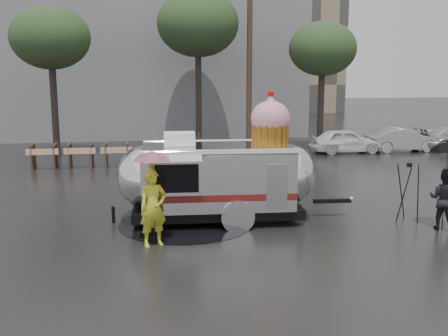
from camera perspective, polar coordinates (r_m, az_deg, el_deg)
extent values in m
plane|color=black|center=(13.50, 3.94, -6.98)|extent=(120.00, 120.00, 0.00)
cylinder|color=black|center=(14.23, -4.20, -6.03)|extent=(3.60, 3.60, 0.01)
cylinder|color=black|center=(17.69, 5.00, -2.71)|extent=(1.66, 1.66, 0.01)
cylinder|color=black|center=(18.62, -4.25, -2.02)|extent=(2.90, 2.90, 0.01)
cube|color=slate|center=(36.65, -10.78, 14.29)|extent=(22.00, 12.00, 13.00)
cylinder|color=#473323|center=(27.09, 2.78, 11.55)|extent=(0.28, 0.28, 9.00)
cylinder|color=#382D26|center=(25.91, -18.04, 7.60)|extent=(0.32, 0.32, 5.85)
ellipsoid|color=#243A1C|center=(25.93, -18.38, 13.34)|extent=(3.64, 3.64, 2.86)
cylinder|color=#382D26|center=(27.71, -2.80, 9.20)|extent=(0.32, 0.32, 6.75)
ellipsoid|color=#243A1C|center=(27.79, -2.86, 15.40)|extent=(4.20, 4.20, 3.30)
cylinder|color=#382D26|center=(27.07, 10.52, 7.57)|extent=(0.32, 0.32, 5.40)
ellipsoid|color=#243A1C|center=(27.06, 10.69, 12.65)|extent=(3.36, 3.36, 2.64)
cube|color=#473323|center=(23.31, -20.07, 1.18)|extent=(0.08, 0.80, 1.00)
cube|color=#473323|center=(23.14, -17.89, 1.25)|extent=(0.08, 0.80, 1.00)
cube|color=#E5590C|center=(22.81, -19.19, 1.67)|extent=(1.30, 0.04, 0.25)
cube|color=#473323|center=(23.05, -16.42, 1.29)|extent=(0.08, 0.80, 1.00)
cube|color=#473323|center=(22.95, -14.19, 1.36)|extent=(0.08, 0.80, 1.00)
cube|color=#E5590C|center=(22.58, -15.45, 1.80)|extent=(1.30, 0.04, 0.25)
cube|color=#473323|center=(22.90, -12.70, 1.41)|extent=(0.08, 0.80, 1.00)
cube|color=#473323|center=(22.85, -10.45, 1.47)|extent=(0.08, 0.80, 1.00)
cube|color=#E5590C|center=(22.45, -11.64, 1.92)|extent=(1.30, 0.04, 0.25)
imported|color=silver|center=(26.67, 13.10, 3.11)|extent=(4.00, 1.80, 1.40)
imported|color=#B2B2B7|center=(27.91, 18.85, 3.14)|extent=(4.00, 1.80, 1.40)
cube|color=silver|center=(14.24, -0.80, -0.74)|extent=(4.09, 2.29, 1.63)
ellipsoid|color=silver|center=(14.54, 7.07, -0.58)|extent=(1.46, 2.15, 1.63)
ellipsoid|color=silver|center=(14.21, -8.84, -0.89)|extent=(1.46, 2.15, 1.63)
cube|color=black|center=(14.46, -0.79, -4.44)|extent=(4.62, 2.04, 0.27)
cylinder|color=black|center=(13.61, 1.47, -5.42)|extent=(0.64, 0.23, 0.64)
cylinder|color=black|center=(15.40, 0.60, -3.50)|extent=(0.64, 0.23, 0.64)
cylinder|color=silver|center=(13.48, 1.54, -5.38)|extent=(0.87, 0.13, 0.87)
cube|color=black|center=(15.05, 11.73, -3.53)|extent=(1.09, 0.16, 0.11)
sphere|color=silver|center=(15.21, 13.69, -3.28)|extent=(0.15, 0.15, 0.15)
cylinder|color=black|center=(14.52, -11.96, -4.99)|extent=(0.10, 0.10, 0.45)
cube|color=#5D1613|center=(13.32, -0.40, -3.35)|extent=(3.99, 0.23, 0.18)
cube|color=#5D1613|center=(15.34, -1.13, -1.47)|extent=(3.99, 0.23, 0.18)
cube|color=black|center=(13.13, -5.14, -1.16)|extent=(1.09, 0.08, 0.73)
cube|color=beige|center=(12.83, -5.16, 0.63)|extent=(1.29, 0.51, 0.13)
cube|color=silver|center=(13.45, 5.78, -2.07)|extent=(0.55, 0.06, 1.18)
cube|color=white|center=(14.02, -4.88, 3.18)|extent=(0.85, 0.63, 0.34)
cylinder|color=#C57926|center=(14.26, 5.03, 3.67)|extent=(0.99, 0.99, 0.54)
ellipsoid|color=pink|center=(14.21, 5.06, 5.42)|extent=(1.10, 1.10, 0.94)
cone|color=pink|center=(14.18, 5.09, 7.31)|extent=(0.48, 0.48, 0.36)
sphere|color=red|center=(14.17, 5.10, 8.12)|extent=(0.19, 0.19, 0.18)
imported|color=gold|center=(12.35, -7.71, -4.37)|extent=(0.76, 0.64, 1.81)
imported|color=pink|center=(12.13, -7.83, 0.23)|extent=(1.07, 1.07, 0.73)
cylinder|color=black|center=(12.37, -7.70, -4.73)|extent=(0.02, 0.02, 1.65)
imported|color=black|center=(14.65, 22.85, -3.15)|extent=(0.83, 0.86, 1.60)
imported|color=black|center=(14.44, 23.17, 1.20)|extent=(1.11, 1.11, 0.76)
cylinder|color=black|center=(14.65, 22.86, -3.05)|extent=(0.02, 0.02, 1.65)
cylinder|color=black|center=(15.20, 20.36, -2.63)|extent=(0.13, 0.34, 1.55)
cylinder|color=black|center=(15.36, 18.70, -2.39)|extent=(0.35, 0.10, 1.55)
cylinder|color=black|center=(14.91, 18.97, -2.80)|extent=(0.25, 0.28, 1.55)
cube|color=black|center=(15.00, 19.53, 0.32)|extent=(0.16, 0.15, 0.11)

